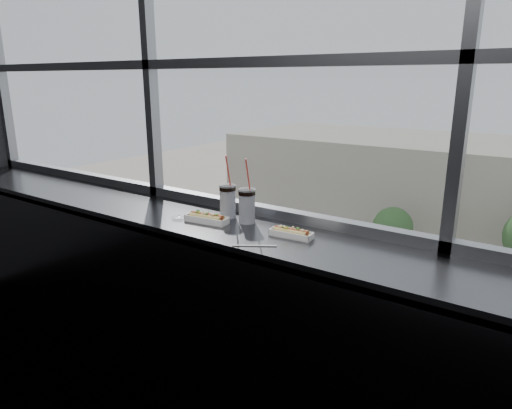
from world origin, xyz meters
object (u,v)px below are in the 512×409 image
Objects in this scene: loose_straw at (254,246)px; car_near_b at (303,323)px; car_near_a at (212,293)px; soda_cup_left at (228,200)px; wrapper at (178,218)px; tree_left at (393,227)px; car_far_a at (320,260)px; car_far_b at (510,305)px; hotdog_tray_right at (291,233)px; hotdog_tray_left at (207,218)px; soda_cup_right at (247,204)px.

car_near_b is (-8.52, 16.48, -11.08)m from loose_straw.
car_near_b is at bearing -91.86° from car_near_a.
wrapper is (-0.22, -0.20, -0.10)m from soda_cup_left.
soda_cup_left is 0.09× the size of tree_left.
car_far_a is at bearing -21.05° from car_near_a.
hotdog_tray_right is at bearing 176.03° from car_far_b.
loose_straw is 0.64m from wrapper.
wrapper is at bearing 136.55° from loose_straw.
car_near_b is (-7.89, 16.37, -11.09)m from wrapper.
hotdog_tray_left reaches higher than hotdog_tray_right.
hotdog_tray_right is 0.04× the size of car_far_b.
soda_cup_left is 26.61m from car_far_b.
wrapper is at bearing -136.70° from soda_cup_left.
wrapper is 30.75m from tree_left.
soda_cup_left reaches higher than car_far_a.
loose_straw is (0.26, -0.30, -0.11)m from soda_cup_right.
car_near_a is (-14.28, -8.00, -0.08)m from car_far_b.
soda_cup_right is 29.00m from car_far_a.
loose_straw is at bearing -74.04° from tree_left.
wrapper is at bearing 174.36° from car_far_b.
car_near_b is (-8.60, 16.25, -11.10)m from hotdog_tray_right.
hotdog_tray_right is 24.49m from car_near_a.
car_near_b is at bearing 115.73° from wrapper.
wrapper is at bearing -169.62° from hotdog_tray_left.
wrapper reaches higher than loose_straw.
car_near_a is at bearing 123.34° from hotdog_tray_left.
hotdog_tray_right is at bearing 9.24° from wrapper.
car_near_a is (-2.78, -8.00, -0.00)m from car_far_a.
soda_cup_right is at bearing -152.55° from car_near_b.
soda_cup_right reaches higher than tree_left.
car_far_b is at bearing -45.73° from car_near_b.
loose_straw is at bearing -156.42° from car_far_a.
loose_straw reaches higher than car_far_b.
hotdog_tray_right is 1.07× the size of loose_straw.
car_near_b is (-8.33, -8.00, -0.05)m from car_far_b.
hotdog_tray_right is at bearing 37.40° from loose_straw.
wrapper is 21.29m from car_near_b.
hotdog_tray_left is 0.05× the size of car_far_a.
hotdog_tray_right reaches higher than car_far_a.
hotdog_tray_right is 0.24m from loose_straw.
soda_cup_left is at bearing -152.96° from car_near_b.
loose_straw is at bearing -48.88° from soda_cup_right.
soda_cup_right reaches higher than hotdog_tray_right.
hotdog_tray_left is 2.90× the size of wrapper.
car_near_a is at bearing 131.30° from soda_cup_right.
car_far_a is (-11.06, 24.37, -11.12)m from wrapper.
car_far_a is at bearing 111.13° from hotdog_tray_right.
soda_cup_left reaches higher than car_near_b.
car_near_b is 1.03× the size of car_near_a.
tree_left reaches higher than car_far_a.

